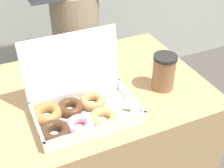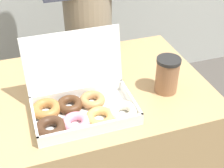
# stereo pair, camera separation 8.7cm
# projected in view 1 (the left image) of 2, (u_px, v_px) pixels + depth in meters

# --- Properties ---
(table) EXTENTS (0.83, 0.62, 0.73)m
(table) POSITION_uv_depth(u_px,v_px,m) (96.00, 154.00, 1.38)
(table) COLOR tan
(table) RESTS_ON ground_plane
(donut_box) EXTENTS (0.36, 0.26, 0.24)m
(donut_box) POSITION_uv_depth(u_px,v_px,m) (82.00, 108.00, 1.01)
(donut_box) COLOR white
(donut_box) RESTS_ON table
(coffee_cup) EXTENTS (0.09, 0.09, 0.13)m
(coffee_cup) POSITION_uv_depth(u_px,v_px,m) (164.00, 72.00, 1.12)
(coffee_cup) COLOR #8C6042
(coffee_cup) RESTS_ON table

